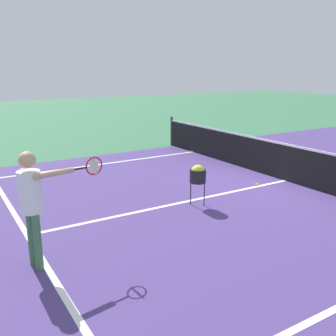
{
  "coord_description": "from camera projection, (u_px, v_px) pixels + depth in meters",
  "views": [
    {
      "loc": [
        6.49,
        -7.52,
        2.8
      ],
      "look_at": [
        0.59,
        -3.91,
        1.0
      ],
      "focal_mm": 40.97,
      "sensor_mm": 36.0,
      "label": 1
    }
  ],
  "objects": [
    {
      "name": "line_center_service",
      "position": [
        182.0,
        202.0,
        8.24
      ],
      "size": [
        0.1,
        6.4,
        0.01
      ],
      "primitive_type": "cube",
      "color": "white",
      "rests_on": "ground_plane"
    },
    {
      "name": "line_sideline_left",
      "position": [
        11.0,
        176.0,
        10.24
      ],
      "size": [
        0.1,
        11.89,
        0.01
      ],
      "primitive_type": "cube",
      "color": "white",
      "rests_on": "ground_plane"
    },
    {
      "name": "player_near",
      "position": [
        33.0,
        196.0,
        5.33
      ],
      "size": [
        0.41,
        1.24,
        1.72
      ],
      "color": "#3F7247",
      "rests_on": "ground_plane"
    },
    {
      "name": "court_surface_inbounds",
      "position": [
        285.0,
        181.0,
        9.86
      ],
      "size": [
        10.62,
        24.4,
        0.0
      ],
      "primitive_type": "cube",
      "color": "#4C387A",
      "rests_on": "ground_plane"
    },
    {
      "name": "tennis_ball_near_net",
      "position": [
        257.0,
        184.0,
        9.42
      ],
      "size": [
        0.07,
        0.07,
        0.07
      ],
      "primitive_type": "sphere",
      "color": "#CCE033",
      "rests_on": "ground_plane"
    },
    {
      "name": "net",
      "position": [
        287.0,
        162.0,
        9.73
      ],
      "size": [
        11.14,
        0.09,
        1.07
      ],
      "color": "#33383D",
      "rests_on": "ground_plane"
    },
    {
      "name": "ground_plane",
      "position": [
        285.0,
        181.0,
        9.86
      ],
      "size": [
        60.0,
        60.0,
        0.0
      ],
      "primitive_type": "plane",
      "color": "#38724C"
    },
    {
      "name": "line_service_near",
      "position": [
        27.0,
        235.0,
        6.62
      ],
      "size": [
        8.22,
        0.1,
        0.01
      ],
      "primitive_type": "cube",
      "color": "white",
      "rests_on": "ground_plane"
    },
    {
      "name": "ball_hopper",
      "position": [
        198.0,
        174.0,
        7.93
      ],
      "size": [
        0.34,
        0.34,
        0.87
      ],
      "color": "black",
      "rests_on": "ground_plane"
    }
  ]
}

